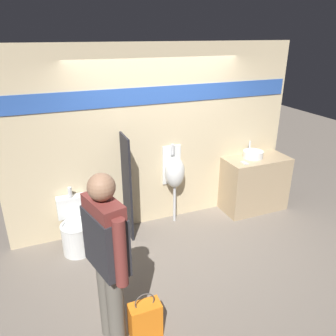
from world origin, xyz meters
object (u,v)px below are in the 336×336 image
cell_phone (245,163)px  person_in_vest (107,251)px  toilet (76,231)px  shopping_bag (145,320)px  sink_basin (253,154)px  urinal_near_counter (174,172)px

cell_phone → person_in_vest: size_ratio=0.08×
toilet → person_in_vest: size_ratio=0.49×
cell_phone → shopping_bag: (-2.21, -1.64, -0.73)m
sink_basin → person_in_vest: person_in_vest is taller
person_in_vest → shopping_bag: (0.30, -0.09, -0.83)m
cell_phone → person_in_vest: (-2.51, -1.55, 0.11)m
sink_basin → cell_phone: sink_basin is taller
toilet → urinal_near_counter: bearing=7.2°
sink_basin → toilet: (-2.90, -0.11, -0.68)m
urinal_near_counter → shopping_bag: (-1.12, -1.89, -0.65)m
person_in_vest → toilet: bearing=-10.2°
urinal_near_counter → person_in_vest: bearing=-128.3°
cell_phone → person_in_vest: bearing=-148.3°
urinal_near_counter → person_in_vest: size_ratio=0.71×
shopping_bag → person_in_vest: bearing=162.8°
sink_basin → urinal_near_counter: urinal_near_counter is taller
urinal_near_counter → person_in_vest: person_in_vest is taller
urinal_near_counter → cell_phone: bearing=-13.0°
urinal_near_counter → toilet: bearing=-172.8°
cell_phone → sink_basin: bearing=31.1°
sink_basin → toilet: bearing=-177.9°
sink_basin → cell_phone: bearing=-148.9°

